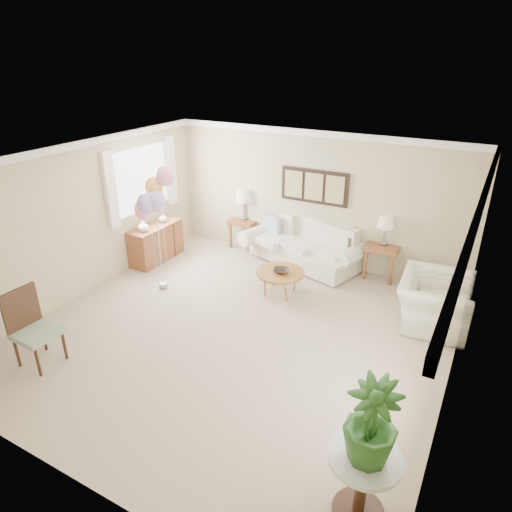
# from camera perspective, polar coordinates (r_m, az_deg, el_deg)

# --- Properties ---
(ground_plane) EXTENTS (6.00, 6.00, 0.00)m
(ground_plane) POSITION_cam_1_polar(r_m,az_deg,el_deg) (7.04, -2.65, -9.53)
(ground_plane) COLOR tan
(room_shell) EXTENTS (6.04, 6.04, 2.60)m
(room_shell) POSITION_cam_1_polar(r_m,az_deg,el_deg) (6.41, -3.34, 3.30)
(room_shell) COLOR #BDB390
(room_shell) RESTS_ON ground
(wall_art_triptych) EXTENTS (1.35, 0.06, 0.65)m
(wall_art_triptych) POSITION_cam_1_polar(r_m,az_deg,el_deg) (8.83, 7.29, 8.61)
(wall_art_triptych) COLOR black
(wall_art_triptych) RESTS_ON ground
(sofa) EXTENTS (2.62, 1.45, 0.88)m
(sofa) POSITION_cam_1_polar(r_m,az_deg,el_deg) (9.12, 6.13, 1.16)
(sofa) COLOR white
(sofa) RESTS_ON ground
(end_table_left) EXTENTS (0.57, 0.52, 0.62)m
(end_table_left) POSITION_cam_1_polar(r_m,az_deg,el_deg) (9.79, -1.48, 4.07)
(end_table_left) COLOR brown
(end_table_left) RESTS_ON ground
(end_table_right) EXTENTS (0.60, 0.55, 0.66)m
(end_table_right) POSITION_cam_1_polar(r_m,az_deg,el_deg) (8.74, 15.58, 0.74)
(end_table_right) COLOR brown
(end_table_right) RESTS_ON ground
(lamp_left) EXTENTS (0.37, 0.37, 0.66)m
(lamp_left) POSITION_cam_1_polar(r_m,az_deg,el_deg) (9.60, -1.52, 7.45)
(lamp_left) COLOR gray
(lamp_left) RESTS_ON end_table_left
(lamp_right) EXTENTS (0.32, 0.32, 0.56)m
(lamp_right) POSITION_cam_1_polar(r_m,az_deg,el_deg) (8.54, 15.98, 4.03)
(lamp_right) COLOR gray
(lamp_right) RESTS_ON end_table_right
(coffee_table) EXTENTS (0.84, 0.84, 0.42)m
(coffee_table) POSITION_cam_1_polar(r_m,az_deg,el_deg) (7.91, 3.06, -2.18)
(coffee_table) COLOR olive
(coffee_table) RESTS_ON ground
(decor_bowl) EXTENTS (0.34, 0.34, 0.07)m
(decor_bowl) POSITION_cam_1_polar(r_m,az_deg,el_deg) (7.85, 3.15, -1.85)
(decor_bowl) COLOR black
(decor_bowl) RESTS_ON coffee_table
(armchair) EXTENTS (1.12, 1.26, 0.77)m
(armchair) POSITION_cam_1_polar(r_m,az_deg,el_deg) (7.56, 21.39, -5.37)
(armchair) COLOR white
(armchair) RESTS_ON ground
(side_table) EXTENTS (0.66, 0.66, 0.72)m
(side_table) POSITION_cam_1_polar(r_m,az_deg,el_deg) (4.55, 13.28, -24.68)
(side_table) COLOR silver
(side_table) RESTS_ON ground
(potted_plant) EXTENTS (0.58, 0.58, 0.83)m
(potted_plant) POSITION_cam_1_polar(r_m,az_deg,el_deg) (4.12, 14.23, -19.45)
(potted_plant) COLOR #234E1E
(potted_plant) RESTS_ON side_table
(accent_chair) EXTENTS (0.54, 0.54, 1.08)m
(accent_chair) POSITION_cam_1_polar(r_m,az_deg,el_deg) (6.85, -26.21, -7.86)
(accent_chair) COLOR gray
(accent_chair) RESTS_ON ground
(credenza) EXTENTS (0.46, 1.20, 0.74)m
(credenza) POSITION_cam_1_polar(r_m,az_deg,el_deg) (9.41, -12.37, 1.63)
(credenza) COLOR brown
(credenza) RESTS_ON ground
(vase_white) EXTENTS (0.22, 0.22, 0.21)m
(vase_white) POSITION_cam_1_polar(r_m,az_deg,el_deg) (9.00, -13.91, 3.66)
(vase_white) COLOR white
(vase_white) RESTS_ON credenza
(vase_sage) EXTENTS (0.18, 0.18, 0.18)m
(vase_sage) POSITION_cam_1_polar(r_m,az_deg,el_deg) (9.42, -11.53, 4.72)
(vase_sage) COLOR beige
(vase_sage) RESTS_ON credenza
(balloon_cluster) EXTENTS (0.60, 0.63, 2.23)m
(balloon_cluster) POSITION_cam_1_polar(r_m,az_deg,el_deg) (7.74, -12.75, 7.36)
(balloon_cluster) COLOR gray
(balloon_cluster) RESTS_ON ground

